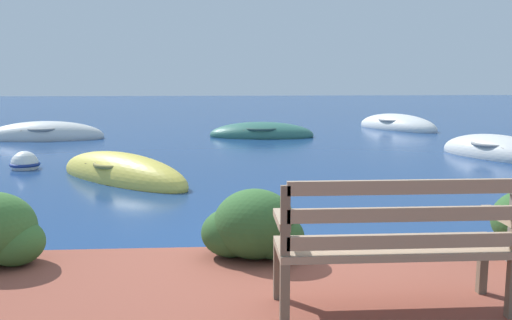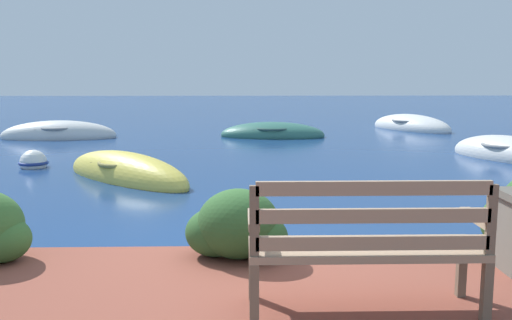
# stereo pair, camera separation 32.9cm
# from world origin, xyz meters

# --- Properties ---
(ground_plane) EXTENTS (80.00, 80.00, 0.00)m
(ground_plane) POSITION_xyz_m (0.00, 0.00, 0.00)
(ground_plane) COLOR navy
(park_bench) EXTENTS (1.56, 0.48, 0.93)m
(park_bench) POSITION_xyz_m (0.72, -1.50, 0.70)
(park_bench) COLOR brown
(park_bench) RESTS_ON patio_terrace
(hedge_clump_left) EXTENTS (0.89, 0.64, 0.60)m
(hedge_clump_left) POSITION_xyz_m (-0.14, -0.33, 0.48)
(hedge_clump_left) COLOR #2D5628
(hedge_clump_left) RESTS_ON patio_terrace
(rowboat_nearest) EXTENTS (2.92, 2.96, 0.81)m
(rowboat_nearest) POSITION_xyz_m (-2.08, 4.57, 0.07)
(rowboat_nearest) COLOR #DBC64C
(rowboat_nearest) RESTS_ON ground_plane
(rowboat_mid) EXTENTS (2.21, 3.01, 0.85)m
(rowboat_mid) POSITION_xyz_m (5.56, 6.70, 0.07)
(rowboat_mid) COLOR silver
(rowboat_mid) RESTS_ON ground_plane
(rowboat_far) EXTENTS (3.21, 1.34, 0.86)m
(rowboat_far) POSITION_xyz_m (-5.16, 10.76, 0.07)
(rowboat_far) COLOR silver
(rowboat_far) RESTS_ON ground_plane
(rowboat_outer) EXTENTS (3.07, 1.59, 0.74)m
(rowboat_outer) POSITION_xyz_m (0.78, 10.96, 0.06)
(rowboat_outer) COLOR #336B5B
(rowboat_outer) RESTS_ON ground_plane
(rowboat_distant) EXTENTS (2.56, 3.33, 0.85)m
(rowboat_distant) POSITION_xyz_m (5.33, 12.93, 0.07)
(rowboat_distant) COLOR silver
(rowboat_distant) RESTS_ON ground_plane
(mooring_buoy) EXTENTS (0.56, 0.56, 0.51)m
(mooring_buoy) POSITION_xyz_m (-4.10, 5.82, 0.09)
(mooring_buoy) COLOR white
(mooring_buoy) RESTS_ON ground_plane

